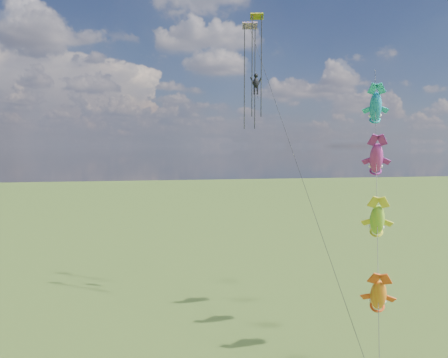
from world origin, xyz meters
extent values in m
cylinder|color=black|center=(21.55, 2.34, 9.59)|extent=(7.26, 14.10, 18.90)
ellipsoid|color=orange|center=(19.96, -0.76, 5.44)|extent=(1.74, 2.34, 2.41)
ellipsoid|color=green|center=(21.31, 1.87, 8.96)|extent=(1.74, 2.34, 2.41)
ellipsoid|color=#D83396|center=(22.66, 4.50, 12.49)|extent=(1.74, 2.34, 2.41)
ellipsoid|color=blue|center=(24.00, 7.12, 16.01)|extent=(1.74, 2.34, 2.41)
cylinder|color=black|center=(17.93, 5.66, 11.53)|extent=(2.69, 16.89, 22.78)
cube|color=#0F8D0C|center=(16.35, 10.94, 22.93)|extent=(1.00, 0.48, 0.48)
cylinder|color=black|center=(16.01, 10.94, 19.14)|extent=(0.08, 0.08, 7.60)
cylinder|color=black|center=(16.70, 10.94, 19.14)|extent=(0.08, 0.08, 7.60)
cube|color=#2726CB|center=(16.60, 14.09, 23.11)|extent=(1.24, 0.55, 0.56)
cylinder|color=black|center=(16.17, 14.09, 18.81)|extent=(0.08, 0.08, 8.60)
cylinder|color=black|center=(17.03, 14.09, 18.81)|extent=(0.08, 0.08, 8.60)
camera|label=1|loc=(7.82, -21.34, 13.27)|focal=35.00mm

